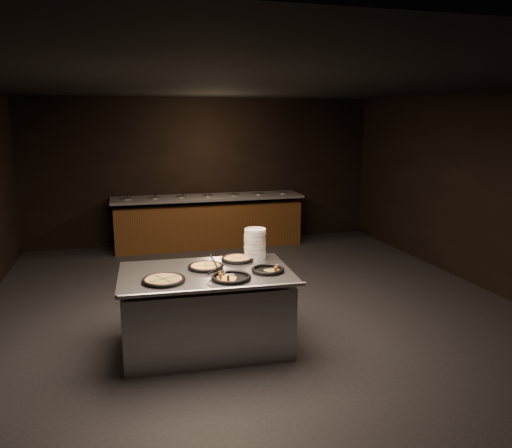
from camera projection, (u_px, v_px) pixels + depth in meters
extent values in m
cube|color=black|center=(255.00, 310.00, 6.57)|extent=(7.00, 8.00, 0.01)
cube|color=black|center=(255.00, 82.00, 5.98)|extent=(7.00, 8.00, 0.01)
cube|color=black|center=(204.00, 171.00, 10.06)|extent=(7.00, 0.01, 2.90)
cube|color=black|center=(464.00, 323.00, 2.49)|extent=(7.00, 0.01, 2.90)
cube|color=black|center=(490.00, 191.00, 7.17)|extent=(0.01, 8.00, 2.90)
cube|color=#4F2F12|center=(208.00, 225.00, 9.86)|extent=(3.60, 0.75, 0.85)
cube|color=#5B5B60|center=(208.00, 197.00, 9.75)|extent=(3.70, 0.83, 0.05)
cube|color=#381E0C|center=(209.00, 244.00, 9.94)|extent=(3.60, 0.69, 0.08)
cylinder|color=#A6A8AD|center=(126.00, 200.00, 9.35)|extent=(0.22, 0.22, 0.08)
cylinder|color=#44742E|center=(126.00, 199.00, 9.35)|extent=(0.19, 0.19, 0.02)
cylinder|color=black|center=(128.00, 195.00, 9.32)|extent=(0.04, 0.10, 0.19)
cylinder|color=#A6A8AD|center=(154.00, 199.00, 9.49)|extent=(0.22, 0.22, 0.08)
cylinder|color=#44742E|center=(154.00, 198.00, 9.48)|extent=(0.19, 0.19, 0.02)
cylinder|color=black|center=(156.00, 194.00, 9.45)|extent=(0.04, 0.10, 0.19)
cylinder|color=#A6A8AD|center=(181.00, 198.00, 9.62)|extent=(0.22, 0.22, 0.08)
cylinder|color=#44742E|center=(181.00, 197.00, 9.61)|extent=(0.19, 0.19, 0.02)
cylinder|color=black|center=(183.00, 193.00, 9.58)|extent=(0.04, 0.10, 0.19)
cylinder|color=#A6A8AD|center=(208.00, 197.00, 9.75)|extent=(0.22, 0.22, 0.08)
cylinder|color=#44742E|center=(208.00, 196.00, 9.75)|extent=(0.19, 0.19, 0.02)
cylinder|color=black|center=(210.00, 192.00, 9.72)|extent=(0.04, 0.10, 0.19)
cylinder|color=#A6A8AD|center=(234.00, 196.00, 9.88)|extent=(0.22, 0.22, 0.08)
cylinder|color=#44742E|center=(234.00, 195.00, 9.88)|extent=(0.19, 0.19, 0.02)
cylinder|color=black|center=(235.00, 191.00, 9.85)|extent=(0.04, 0.10, 0.19)
cylinder|color=#A6A8AD|center=(259.00, 195.00, 10.02)|extent=(0.22, 0.22, 0.08)
cylinder|color=#44742E|center=(259.00, 194.00, 10.01)|extent=(0.19, 0.19, 0.02)
cylinder|color=black|center=(260.00, 190.00, 9.98)|extent=(0.04, 0.10, 0.19)
cylinder|color=#A6A8AD|center=(283.00, 194.00, 10.15)|extent=(0.22, 0.22, 0.08)
cylinder|color=#44742E|center=(283.00, 193.00, 10.14)|extent=(0.19, 0.19, 0.02)
cylinder|color=black|center=(285.00, 189.00, 10.11)|extent=(0.04, 0.10, 0.19)
cube|color=#A6A8AD|center=(206.00, 313.00, 5.42)|extent=(1.78, 1.14, 0.78)
cube|color=#A6A8AD|center=(206.00, 273.00, 5.32)|extent=(1.86, 1.22, 0.04)
cylinder|color=#A6A8AD|center=(215.00, 290.00, 4.79)|extent=(1.81, 0.13, 0.04)
cylinder|color=white|center=(255.00, 244.00, 5.78)|extent=(0.25, 0.25, 0.35)
cylinder|color=black|center=(164.00, 281.00, 4.97)|extent=(0.41, 0.41, 0.01)
torus|color=black|center=(164.00, 280.00, 4.97)|extent=(0.44, 0.44, 0.04)
torus|color=#A96C2B|center=(164.00, 280.00, 4.97)|extent=(0.37, 0.37, 0.03)
cylinder|color=tan|center=(164.00, 280.00, 4.97)|extent=(0.33, 0.33, 0.02)
cube|color=black|center=(164.00, 279.00, 4.97)|extent=(0.16, 0.30, 0.00)
cube|color=black|center=(164.00, 279.00, 4.97)|extent=(0.30, 0.16, 0.00)
cylinder|color=black|center=(206.00, 268.00, 5.43)|extent=(0.36, 0.36, 0.01)
torus|color=black|center=(206.00, 266.00, 5.43)|extent=(0.39, 0.39, 0.04)
torus|color=#A96C2B|center=(206.00, 266.00, 5.43)|extent=(0.33, 0.33, 0.03)
cylinder|color=#F5CB59|center=(206.00, 266.00, 5.43)|extent=(0.28, 0.28, 0.02)
cube|color=black|center=(206.00, 266.00, 5.43)|extent=(0.03, 0.28, 0.00)
cube|color=black|center=(206.00, 266.00, 5.43)|extent=(0.28, 0.03, 0.00)
cylinder|color=black|center=(238.00, 260.00, 5.74)|extent=(0.35, 0.35, 0.01)
torus|color=black|center=(237.00, 259.00, 5.74)|extent=(0.38, 0.38, 0.04)
torus|color=#A96C2B|center=(237.00, 258.00, 5.74)|extent=(0.32, 0.32, 0.03)
cylinder|color=#F5CB59|center=(237.00, 259.00, 5.74)|extent=(0.27, 0.27, 0.02)
cube|color=black|center=(237.00, 258.00, 5.73)|extent=(0.17, 0.22, 0.00)
cube|color=black|center=(237.00, 258.00, 5.73)|extent=(0.22, 0.17, 0.00)
cylinder|color=black|center=(231.00, 279.00, 5.06)|extent=(0.39, 0.39, 0.01)
torus|color=black|center=(231.00, 277.00, 5.06)|extent=(0.41, 0.41, 0.04)
cylinder|color=black|center=(268.00, 271.00, 5.32)|extent=(0.33, 0.33, 0.01)
torus|color=black|center=(268.00, 269.00, 5.32)|extent=(0.35, 0.35, 0.04)
cube|color=#A6A8AD|center=(207.00, 264.00, 5.51)|extent=(0.11, 0.12, 0.00)
cylinder|color=black|center=(214.00, 261.00, 5.38)|extent=(0.07, 0.18, 0.12)
cylinder|color=#A6A8AD|center=(210.00, 264.00, 5.45)|extent=(0.04, 0.09, 0.08)
cube|color=#A6A8AD|center=(230.00, 275.00, 5.12)|extent=(0.10, 0.08, 0.00)
cylinder|color=black|center=(216.00, 270.00, 5.07)|extent=(0.18, 0.02, 0.11)
cylinder|color=#A6A8AD|center=(223.00, 273.00, 5.10)|extent=(0.10, 0.01, 0.07)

